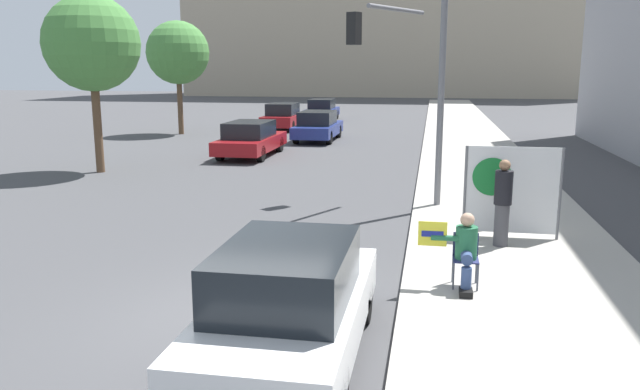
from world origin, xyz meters
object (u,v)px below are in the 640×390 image
pedestrian_behind (498,185)px  parked_car_curbside (289,303)px  jogger_on_sidewalk (503,202)px  street_tree_midblock (178,53)px  car_on_road_nearest (251,139)px  car_on_road_distant (283,117)px  street_tree_near_curb (92,44)px  traffic_light_pole (405,65)px  protest_banner (511,190)px  car_on_road_far_lane (322,110)px  seated_protester (465,249)px  car_on_road_midblock (318,126)px

pedestrian_behind → parked_car_curbside: size_ratio=0.42×
jogger_on_sidewalk → street_tree_midblock: (-14.72, 19.57, 3.28)m
parked_car_curbside → car_on_road_nearest: size_ratio=0.88×
car_on_road_distant → street_tree_near_curb: size_ratio=0.72×
traffic_light_pole → parked_car_curbside: size_ratio=1.22×
protest_banner → parked_car_curbside: size_ratio=0.46×
car_on_road_distant → car_on_road_far_lane: size_ratio=1.00×
jogger_on_sidewalk → car_on_road_distant: jogger_on_sidewalk is taller
jogger_on_sidewalk → pedestrian_behind: size_ratio=0.97×
pedestrian_behind → protest_banner: bearing=-42.4°
protest_banner → street_tree_midblock: (-14.95, 18.91, 3.16)m
seated_protester → protest_banner: protest_banner is taller
protest_banner → car_on_road_midblock: size_ratio=0.41×
pedestrian_behind → car_on_road_midblock: 17.65m
pedestrian_behind → car_on_road_far_lane: pedestrian_behind is taller
protest_banner → car_on_road_midblock: (-7.13, 17.17, -0.39)m
car_on_road_midblock → car_on_road_distant: size_ratio=1.10×
seated_protester → traffic_light_pole: (-1.31, 6.60, 2.84)m
traffic_light_pole → car_on_road_distant: traffic_light_pole is taller
car_on_road_nearest → car_on_road_far_lane: 17.58m
car_on_road_midblock → car_on_road_far_lane: (-1.87, 11.73, -0.01)m
pedestrian_behind → car_on_road_distant: (-9.93, 21.26, -0.27)m
jogger_on_sidewalk → traffic_light_pole: 5.27m
parked_car_curbside → car_on_road_far_lane: 35.28m
traffic_light_pole → jogger_on_sidewalk: bearing=-62.3°
car_on_road_nearest → street_tree_midblock: bearing=129.0°
pedestrian_behind → car_on_road_nearest: size_ratio=0.37×
pedestrian_behind → traffic_light_pole: traffic_light_pole is taller
car_on_road_distant → street_tree_midblock: size_ratio=0.71×
traffic_light_pole → car_on_road_far_lane: (-6.65, 25.52, -2.89)m
protest_banner → seated_protester: bearing=-108.1°
car_on_road_nearest → car_on_road_midblock: (1.69, 5.84, 0.01)m
car_on_road_distant → car_on_road_midblock: bearing=-59.6°
pedestrian_behind → street_tree_midblock: 23.49m
seated_protester → pedestrian_behind: size_ratio=0.68×
pedestrian_behind → parked_car_curbside: pedestrian_behind is taller
pedestrian_behind → car_on_road_far_lane: size_ratio=0.41×
jogger_on_sidewalk → street_tree_near_curb: size_ratio=0.29×
seated_protester → protest_banner: bearing=83.7°
street_tree_near_curb → street_tree_midblock: (-2.14, 12.24, -0.02)m
seated_protester → car_on_road_distant: bearing=121.3°
street_tree_near_curb → pedestrian_behind: bearing=-24.3°
car_on_road_midblock → car_on_road_distant: 5.84m
seated_protester → pedestrian_behind: (0.89, 4.17, 0.26)m
car_on_road_nearest → street_tree_near_curb: street_tree_near_curb is taller
parked_car_curbside → street_tree_midblock: street_tree_midblock is taller
car_on_road_far_lane → street_tree_midblock: 12.16m
seated_protester → car_on_road_midblock: bearing=118.4°
seated_protester → car_on_road_nearest: car_on_road_nearest is taller
traffic_light_pole → car_on_road_far_lane: traffic_light_pole is taller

